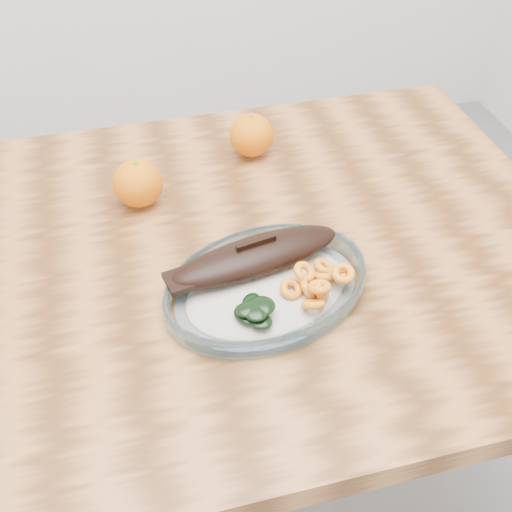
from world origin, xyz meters
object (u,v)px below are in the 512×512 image
plated_meal (266,284)px  orange_right (251,135)px  dining_table (195,300)px  orange_left (138,183)px

plated_meal → orange_right: size_ratio=8.26×
dining_table → orange_right: 0.32m
plated_meal → dining_table: bearing=115.0°
orange_left → plated_meal: bearing=-59.8°
orange_left → orange_right: bearing=24.0°
dining_table → plated_meal: bearing=-50.1°
orange_left → orange_right: 0.23m
dining_table → orange_right: size_ratio=15.19×
dining_table → orange_right: orange_right is taller
dining_table → orange_right: bearing=57.2°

